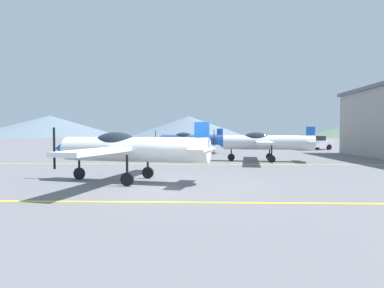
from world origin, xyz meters
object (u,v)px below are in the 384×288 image
object	(u,v)px
airplane_near	(128,148)
airplane_far	(189,139)
car_sedan	(314,143)
airplane_mid	(264,142)

from	to	relation	value
airplane_near	airplane_far	distance (m)	18.36
car_sedan	airplane_far	bearing A→B (deg)	-157.66
airplane_far	car_sedan	distance (m)	15.54
airplane_near	airplane_mid	bearing A→B (deg)	51.59
airplane_far	airplane_near	bearing A→B (deg)	-95.35
airplane_far	car_sedan	bearing A→B (deg)	22.34
airplane_near	airplane_far	bearing A→B (deg)	84.65
car_sedan	airplane_mid	bearing A→B (deg)	-120.34
airplane_far	car_sedan	xyz separation A→B (m)	(14.36, 5.90, -0.51)
airplane_far	car_sedan	size ratio (longest dim) A/B	1.72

